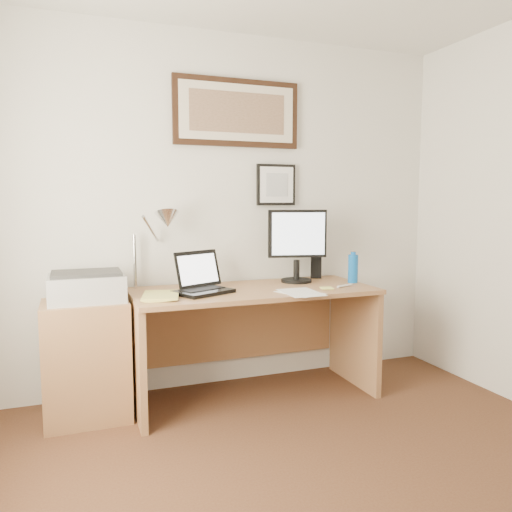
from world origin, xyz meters
name	(u,v)px	position (x,y,z in m)	size (l,w,h in m)	color
wall_back	(216,212)	(0.00, 2.00, 1.25)	(3.50, 0.02, 2.50)	silver
side_cabinet	(87,360)	(-0.92, 1.68, 0.36)	(0.50, 0.40, 0.73)	#8D5F3B
water_bottle	(353,269)	(0.90, 1.62, 0.85)	(0.07, 0.07, 0.20)	#0D58B4
bottle_cap	(353,253)	(0.90, 1.62, 0.96)	(0.04, 0.04, 0.02)	#0D58B4
speaker	(316,266)	(0.75, 1.90, 0.84)	(0.08, 0.07, 0.18)	black
paper_sheet_a	(300,293)	(0.37, 1.38, 0.75)	(0.20, 0.29, 0.00)	silver
paper_sheet_b	(301,292)	(0.38, 1.38, 0.75)	(0.22, 0.32, 0.00)	silver
sticky_pad	(327,288)	(0.60, 1.44, 0.76)	(0.08, 0.08, 0.01)	#E3E76D
marker_pen	(344,286)	(0.75, 1.48, 0.76)	(0.02, 0.02, 0.14)	silver
book	(143,296)	(-0.59, 1.56, 0.76)	(0.21, 0.29, 0.02)	#CBC65F
desk	(250,320)	(0.15, 1.72, 0.51)	(1.60, 0.70, 0.75)	#8D5F3B
laptop	(201,283)	(-0.21, 1.62, 0.81)	(0.41, 0.42, 0.26)	black
lcd_monitor	(297,242)	(0.53, 1.77, 1.04)	(0.42, 0.22, 0.52)	black
printer	(87,287)	(-0.90, 1.69, 0.82)	(0.44, 0.34, 0.18)	#A5A5A7
desk_lamp	(164,223)	(-0.41, 1.81, 1.19)	(0.29, 0.27, 0.53)	silver
picture_large	(237,113)	(0.15, 1.97, 1.95)	(0.92, 0.04, 0.47)	black
picture_small	(276,185)	(0.45, 1.97, 1.45)	(0.30, 0.03, 0.30)	black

